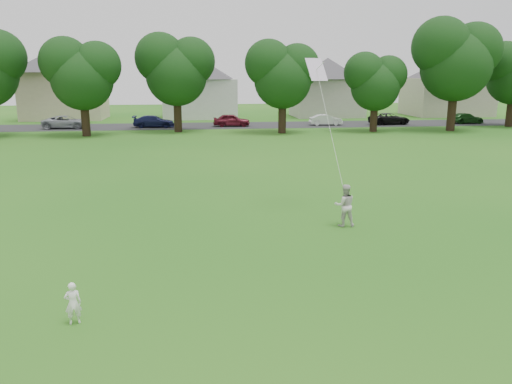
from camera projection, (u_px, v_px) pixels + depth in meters
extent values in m
plane|color=#1C5C15|center=(227.00, 308.00, 11.67)|extent=(160.00, 160.00, 0.00)
cube|color=#2D2D30|center=(202.00, 126.00, 52.23)|extent=(90.00, 7.00, 0.01)
imported|color=white|center=(73.00, 303.00, 10.84)|extent=(0.40, 0.31, 0.97)
imported|color=silver|center=(345.00, 205.00, 17.78)|extent=(0.78, 0.62, 1.53)
plane|color=white|center=(316.00, 69.00, 19.10)|extent=(1.09, 0.83, 0.85)
cylinder|color=white|center=(330.00, 130.00, 18.40)|extent=(0.01, 0.01, 5.12)
cylinder|color=black|center=(85.00, 117.00, 43.36)|extent=(0.72, 0.72, 3.27)
cylinder|color=black|center=(178.00, 113.00, 46.55)|extent=(0.74, 0.74, 3.50)
cylinder|color=black|center=(282.00, 115.00, 45.56)|extent=(0.72, 0.72, 3.24)
cylinder|color=black|center=(374.00, 116.00, 46.72)|extent=(0.68, 0.68, 2.84)
cylinder|color=black|center=(452.00, 109.00, 47.33)|extent=(0.79, 0.79, 4.06)
cylinder|color=black|center=(510.00, 110.00, 51.20)|extent=(0.72, 0.72, 3.31)
imported|color=#9C9EAA|center=(66.00, 122.00, 49.56)|extent=(4.60, 2.24, 1.26)
imported|color=#161B47|center=(154.00, 121.00, 50.56)|extent=(4.21, 1.87, 1.20)
imported|color=maroon|center=(232.00, 120.00, 51.48)|extent=(3.84, 1.66, 1.29)
imported|color=silver|center=(326.00, 120.00, 52.66)|extent=(3.46, 1.31, 1.13)
imported|color=black|center=(389.00, 119.00, 53.46)|extent=(4.57, 2.49, 1.22)
imported|color=#194918|center=(466.00, 118.00, 54.49)|extent=(4.00, 1.97, 1.12)
cube|color=#C7B895|center=(65.00, 96.00, 59.39)|extent=(9.12, 6.56, 5.48)
pyramid|color=#464347|center=(61.00, 46.00, 58.06)|extent=(13.15, 13.15, 3.01)
cube|color=white|center=(200.00, 99.00, 61.35)|extent=(8.76, 7.10, 4.68)
pyramid|color=#464347|center=(199.00, 57.00, 60.21)|extent=(12.63, 12.63, 2.57)
cube|color=#B6B1A3|center=(327.00, 98.00, 63.21)|extent=(8.40, 6.62, 4.68)
pyramid|color=#464347|center=(328.00, 58.00, 62.07)|extent=(12.12, 12.12, 2.57)
cube|color=beige|center=(446.00, 97.00, 65.07)|extent=(9.76, 7.70, 4.75)
pyramid|color=#464347|center=(450.00, 57.00, 63.91)|extent=(14.08, 14.08, 2.62)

